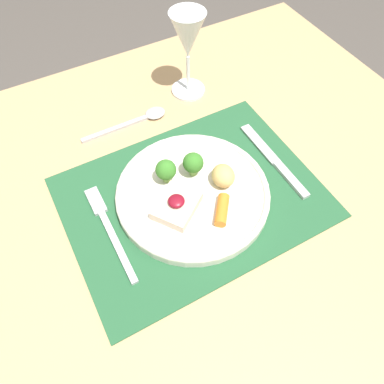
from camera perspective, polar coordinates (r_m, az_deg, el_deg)
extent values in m
plane|color=#4C4742|center=(1.39, 0.06, -18.47)|extent=(8.00, 8.00, 0.00)
cube|color=tan|center=(0.72, 0.12, -1.54)|extent=(1.14, 0.96, 0.03)
cylinder|color=tan|center=(1.41, 10.07, 10.55)|extent=(0.06, 0.06, 0.72)
cube|color=#235633|center=(0.70, 0.12, -0.79)|extent=(0.47, 0.35, 0.00)
cylinder|color=silver|center=(0.69, 0.00, -0.57)|extent=(0.28, 0.28, 0.02)
torus|color=silver|center=(0.69, 0.00, -0.19)|extent=(0.28, 0.28, 0.01)
cube|color=beige|center=(0.66, -2.36, -2.14)|extent=(0.10, 0.10, 0.02)
ellipsoid|color=maroon|center=(0.65, -2.41, -1.38)|extent=(0.03, 0.03, 0.01)
cylinder|color=#84B256|center=(0.71, 0.17, 3.32)|extent=(0.01, 0.01, 0.02)
sphere|color=#387A28|center=(0.69, 0.17, 4.48)|extent=(0.04, 0.04, 0.04)
cylinder|color=#84B256|center=(0.70, -3.90, 2.25)|extent=(0.01, 0.01, 0.02)
sphere|color=#387A28|center=(0.68, -4.01, 3.40)|extent=(0.04, 0.04, 0.04)
cylinder|color=orange|center=(0.66, 4.59, -2.74)|extent=(0.05, 0.06, 0.02)
ellipsoid|color=tan|center=(0.69, 4.78, 2.48)|extent=(0.05, 0.06, 0.04)
cube|color=#B2B2B7|center=(0.66, -11.28, -8.06)|extent=(0.01, 0.15, 0.01)
cube|color=#B2B2B7|center=(0.71, -14.43, -1.33)|extent=(0.02, 0.06, 0.01)
cube|color=#B2B2B7|center=(0.74, 14.85, 1.85)|extent=(0.02, 0.09, 0.01)
cube|color=#B2B2B7|center=(0.79, 10.30, 7.23)|extent=(0.02, 0.12, 0.00)
cube|color=#B2B2B7|center=(0.83, -11.60, 9.42)|extent=(0.15, 0.01, 0.01)
ellipsoid|color=#B2B2B7|center=(0.85, -5.64, 11.90)|extent=(0.04, 0.04, 0.01)
cylinder|color=white|center=(0.91, -0.57, 15.32)|extent=(0.08, 0.08, 0.01)
cylinder|color=white|center=(0.88, -0.60, 17.64)|extent=(0.01, 0.01, 0.09)
cone|color=white|center=(0.82, -0.66, 22.73)|extent=(0.08, 0.08, 0.10)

